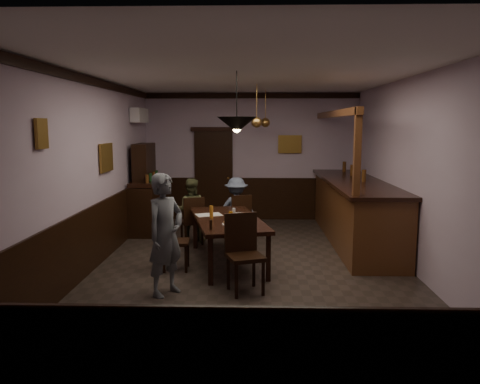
{
  "coord_description": "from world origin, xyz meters",
  "views": [
    {
      "loc": [
        0.04,
        -7.08,
        2.25
      ],
      "look_at": [
        -0.18,
        0.58,
        1.15
      ],
      "focal_mm": 35.0,
      "sensor_mm": 36.0,
      "label": 1
    }
  ],
  "objects_px": {
    "chair_near": "(243,249)",
    "pendant_brass_far": "(265,123)",
    "bar_counter": "(353,209)",
    "chair_side": "(171,237)",
    "sideboard": "(147,196)",
    "pendant_brass_mid": "(257,122)",
    "coffee_cup": "(253,221)",
    "pendant_iron": "(237,125)",
    "person_standing": "(166,235)",
    "chair_far_left": "(193,219)",
    "soda_can": "(231,215)",
    "dining_table": "(227,222)",
    "person_seated_left": "(191,210)",
    "person_seated_right": "(236,209)",
    "chair_far_right": "(240,216)"
  },
  "relations": [
    {
      "from": "sideboard",
      "to": "chair_far_right",
      "type": "bearing_deg",
      "value": -24.76
    },
    {
      "from": "chair_near",
      "to": "pendant_iron",
      "type": "relative_size",
      "value": 1.24
    },
    {
      "from": "chair_far_left",
      "to": "pendant_iron",
      "type": "relative_size",
      "value": 1.07
    },
    {
      "from": "chair_near",
      "to": "bar_counter",
      "type": "xyz_separation_m",
      "value": [
        2.08,
        2.84,
        0.05
      ]
    },
    {
      "from": "coffee_cup",
      "to": "pendant_iron",
      "type": "xyz_separation_m",
      "value": [
        -0.24,
        -0.33,
        1.46
      ]
    },
    {
      "from": "person_standing",
      "to": "pendant_iron",
      "type": "distance_m",
      "value": 1.84
    },
    {
      "from": "chair_near",
      "to": "sideboard",
      "type": "height_order",
      "value": "sideboard"
    },
    {
      "from": "dining_table",
      "to": "chair_far_right",
      "type": "height_order",
      "value": "chair_far_right"
    },
    {
      "from": "chair_near",
      "to": "pendant_brass_mid",
      "type": "height_order",
      "value": "pendant_brass_mid"
    },
    {
      "from": "bar_counter",
      "to": "pendant_brass_mid",
      "type": "relative_size",
      "value": 5.55
    },
    {
      "from": "person_standing",
      "to": "soda_can",
      "type": "bearing_deg",
      "value": 5.28
    },
    {
      "from": "chair_side",
      "to": "pendant_brass_far",
      "type": "height_order",
      "value": "pendant_brass_far"
    },
    {
      "from": "person_standing",
      "to": "coffee_cup",
      "type": "xyz_separation_m",
      "value": [
        1.16,
        1.01,
        -0.02
      ]
    },
    {
      "from": "chair_side",
      "to": "person_seated_left",
      "type": "distance_m",
      "value": 1.8
    },
    {
      "from": "coffee_cup",
      "to": "soda_can",
      "type": "distance_m",
      "value": 0.55
    },
    {
      "from": "sideboard",
      "to": "chair_side",
      "type": "bearing_deg",
      "value": -69.9
    },
    {
      "from": "dining_table",
      "to": "pendant_iron",
      "type": "distance_m",
      "value": 1.76
    },
    {
      "from": "person_seated_left",
      "to": "pendant_brass_far",
      "type": "relative_size",
      "value": 1.52
    },
    {
      "from": "coffee_cup",
      "to": "soda_can",
      "type": "height_order",
      "value": "soda_can"
    },
    {
      "from": "soda_can",
      "to": "sideboard",
      "type": "relative_size",
      "value": 0.06
    },
    {
      "from": "chair_far_left",
      "to": "chair_far_right",
      "type": "distance_m",
      "value": 0.9
    },
    {
      "from": "chair_far_left",
      "to": "soda_can",
      "type": "bearing_deg",
      "value": 101.35
    },
    {
      "from": "person_standing",
      "to": "pendant_brass_mid",
      "type": "height_order",
      "value": "pendant_brass_mid"
    },
    {
      "from": "dining_table",
      "to": "chair_far_left",
      "type": "bearing_deg",
      "value": 122.08
    },
    {
      "from": "chair_far_right",
      "to": "pendant_brass_mid",
      "type": "xyz_separation_m",
      "value": [
        0.32,
        0.03,
        1.79
      ]
    },
    {
      "from": "soda_can",
      "to": "sideboard",
      "type": "height_order",
      "value": "sideboard"
    },
    {
      "from": "person_seated_left",
      "to": "pendant_iron",
      "type": "relative_size",
      "value": 1.44
    },
    {
      "from": "chair_side",
      "to": "person_standing",
      "type": "height_order",
      "value": "person_standing"
    },
    {
      "from": "pendant_iron",
      "to": "pendant_brass_mid",
      "type": "bearing_deg",
      "value": 82.17
    },
    {
      "from": "person_seated_right",
      "to": "soda_can",
      "type": "xyz_separation_m",
      "value": [
        -0.03,
        -1.65,
        0.19
      ]
    },
    {
      "from": "person_seated_left",
      "to": "pendant_brass_mid",
      "type": "relative_size",
      "value": 1.52
    },
    {
      "from": "chair_far_right",
      "to": "chair_near",
      "type": "bearing_deg",
      "value": 69.99
    },
    {
      "from": "soda_can",
      "to": "pendant_brass_mid",
      "type": "height_order",
      "value": "pendant_brass_mid"
    },
    {
      "from": "person_standing",
      "to": "bar_counter",
      "type": "xyz_separation_m",
      "value": [
        3.11,
        3.02,
        -0.18
      ]
    },
    {
      "from": "dining_table",
      "to": "person_standing",
      "type": "relative_size",
      "value": 1.45
    },
    {
      "from": "chair_side",
      "to": "soda_can",
      "type": "xyz_separation_m",
      "value": [
        0.92,
        0.35,
        0.29
      ]
    },
    {
      "from": "chair_far_left",
      "to": "pendant_brass_mid",
      "type": "relative_size",
      "value": 1.13
    },
    {
      "from": "chair_near",
      "to": "pendant_brass_mid",
      "type": "bearing_deg",
      "value": 66.52
    },
    {
      "from": "pendant_brass_mid",
      "to": "chair_far_right",
      "type": "bearing_deg",
      "value": -174.33
    },
    {
      "from": "person_seated_right",
      "to": "coffee_cup",
      "type": "relative_size",
      "value": 15.39
    },
    {
      "from": "chair_side",
      "to": "pendant_brass_mid",
      "type": "distance_m",
      "value": 2.84
    },
    {
      "from": "pendant_brass_far",
      "to": "pendant_iron",
      "type": "bearing_deg",
      "value": -97.93
    },
    {
      "from": "coffee_cup",
      "to": "bar_counter",
      "type": "xyz_separation_m",
      "value": [
        1.95,
        2.01,
        -0.16
      ]
    },
    {
      "from": "chair_near",
      "to": "pendant_brass_far",
      "type": "height_order",
      "value": "pendant_brass_far"
    },
    {
      "from": "chair_far_right",
      "to": "bar_counter",
      "type": "relative_size",
      "value": 0.21
    },
    {
      "from": "person_standing",
      "to": "sideboard",
      "type": "bearing_deg",
      "value": 51.11
    },
    {
      "from": "bar_counter",
      "to": "chair_side",
      "type": "bearing_deg",
      "value": -148.83
    },
    {
      "from": "pendant_iron",
      "to": "person_seated_right",
      "type": "bearing_deg",
      "value": 92.26
    },
    {
      "from": "pendant_iron",
      "to": "coffee_cup",
      "type": "bearing_deg",
      "value": 53.73
    },
    {
      "from": "coffee_cup",
      "to": "pendant_iron",
      "type": "height_order",
      "value": "pendant_iron"
    }
  ]
}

